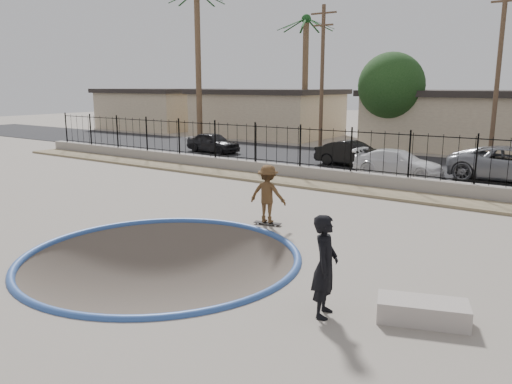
{
  "coord_description": "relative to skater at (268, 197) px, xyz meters",
  "views": [
    {
      "loc": [
        8.73,
        -9.4,
        4.22
      ],
      "look_at": [
        0.81,
        2.0,
        1.25
      ],
      "focal_mm": 35.0,
      "sensor_mm": 36.0,
      "label": 1
    }
  ],
  "objects": [
    {
      "name": "house_center",
      "position": [
        -0.55,
        23.5,
        1.09
      ],
      "size": [
        10.6,
        8.6,
        3.9
      ],
      "color": "tan",
      "rests_on": "ground"
    },
    {
      "name": "concrete_ledge",
      "position": [
        5.87,
        -3.77,
        -0.69
      ],
      "size": [
        1.74,
        1.19,
        0.4
      ],
      "primitive_type": "cube",
      "rotation": [
        0.0,
        0.0,
        0.34
      ],
      "color": "#A49A92",
      "rests_on": "ground"
    },
    {
      "name": "retaining_wall",
      "position": [
        -0.55,
        7.3,
        -0.59
      ],
      "size": [
        42.0,
        0.45,
        0.6
      ],
      "primitive_type": "cube",
      "color": "gray",
      "rests_on": "ground"
    },
    {
      "name": "utility_pole_mid",
      "position": [
        3.45,
        16.0,
        4.07
      ],
      "size": [
        1.7,
        0.24,
        9.5
      ],
      "color": "#473323",
      "rests_on": "ground"
    },
    {
      "name": "car_c",
      "position": [
        0.44,
        10.47,
        -0.24
      ],
      "size": [
        4.24,
        1.78,
        1.22
      ],
      "primitive_type": "imported",
      "rotation": [
        0.0,
        0.0,
        1.56
      ],
      "color": "white",
      "rests_on": "street"
    },
    {
      "name": "videographer",
      "position": [
        4.27,
        -4.56,
        0.08
      ],
      "size": [
        0.63,
        0.8,
        1.94
      ],
      "primitive_type": "imported",
      "rotation": [
        0.0,
        0.0,
        1.84
      ],
      "color": "black",
      "rests_on": "ground"
    },
    {
      "name": "street",
      "position": [
        -0.55,
        14.0,
        -0.87
      ],
      "size": [
        90.0,
        8.0,
        0.04
      ],
      "primitive_type": "cube",
      "color": "black",
      "rests_on": "ground"
    },
    {
      "name": "utility_pole_left",
      "position": [
        -6.55,
        16.0,
        3.82
      ],
      "size": [
        1.7,
        0.24,
        9.0
      ],
      "color": "#473323",
      "rests_on": "ground"
    },
    {
      "name": "skater",
      "position": [
        0.0,
        0.0,
        0.0
      ],
      "size": [
        1.25,
        0.86,
        1.77
      ],
      "primitive_type": "imported",
      "rotation": [
        0.0,
        0.0,
        3.33
      ],
      "color": "brown",
      "rests_on": "ground"
    },
    {
      "name": "street_tree_left",
      "position": [
        -3.55,
        20.0,
        3.3
      ],
      "size": [
        4.32,
        4.32,
        6.36
      ],
      "color": "#473323",
      "rests_on": "ground"
    },
    {
      "name": "skateboard",
      "position": [
        0.0,
        0.0,
        -0.83
      ],
      "size": [
        0.88,
        0.4,
        0.07
      ],
      "rotation": [
        0.0,
        0.0,
        0.23
      ],
      "color": "black",
      "rests_on": "ground"
    },
    {
      "name": "coping_ring",
      "position": [
        -0.55,
        -4.0,
        -0.89
      ],
      "size": [
        7.04,
        7.04,
        0.2
      ],
      "primitive_type": "torus",
      "color": "#2D4F94",
      "rests_on": "ground"
    },
    {
      "name": "car_b",
      "position": [
        -2.53,
        12.0,
        -0.2
      ],
      "size": [
        3.98,
        1.46,
        1.3
      ],
      "primitive_type": "imported",
      "rotation": [
        0.0,
        0.0,
        1.55
      ],
      "color": "black",
      "rests_on": "street"
    },
    {
      "name": "palm_mid",
      "position": [
        -10.55,
        21.0,
        5.8
      ],
      "size": [
        2.3,
        2.3,
        9.3
      ],
      "color": "brown",
      "rests_on": "ground"
    },
    {
      "name": "bowl_pit",
      "position": [
        -0.55,
        -4.0,
        -0.89
      ],
      "size": [
        6.84,
        6.84,
        1.8
      ],
      "primitive_type": null,
      "color": "#53493F",
      "rests_on": "ground"
    },
    {
      "name": "house_west",
      "position": [
        -15.55,
        23.5,
        1.09
      ],
      "size": [
        11.6,
        8.6,
        3.9
      ],
      "color": "tan",
      "rests_on": "ground"
    },
    {
      "name": "palm_left",
      "position": [
        -17.55,
        17.0,
        7.07
      ],
      "size": [
        2.3,
        2.3,
        11.3
      ],
      "color": "brown",
      "rests_on": "ground"
    },
    {
      "name": "car_a",
      "position": [
        -12.09,
        12.0,
        -0.21
      ],
      "size": [
        3.86,
        1.87,
        1.27
      ],
      "primitive_type": "imported",
      "rotation": [
        0.0,
        0.0,
        1.47
      ],
      "color": "black",
      "rests_on": "street"
    },
    {
      "name": "fence",
      "position": [
        -0.55,
        7.3,
        0.61
      ],
      "size": [
        40.0,
        0.04,
        1.8
      ],
      "color": "black",
      "rests_on": "retaining_wall"
    },
    {
      "name": "rock_strip",
      "position": [
        -0.55,
        6.2,
        -0.83
      ],
      "size": [
        42.0,
        1.6,
        0.11
      ],
      "primitive_type": "cube",
      "color": "#9D8A67",
      "rests_on": "ground"
    },
    {
      "name": "house_west_far",
      "position": [
        -28.55,
        23.5,
        1.09
      ],
      "size": [
        10.6,
        8.6,
        3.9
      ],
      "color": "tan",
      "rests_on": "ground"
    },
    {
      "name": "ground",
      "position": [
        -0.55,
        9.0,
        -1.99
      ],
      "size": [
        120.0,
        120.0,
        2.2
      ],
      "primitive_type": "cube",
      "color": "slate",
      "rests_on": "ground"
    }
  ]
}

